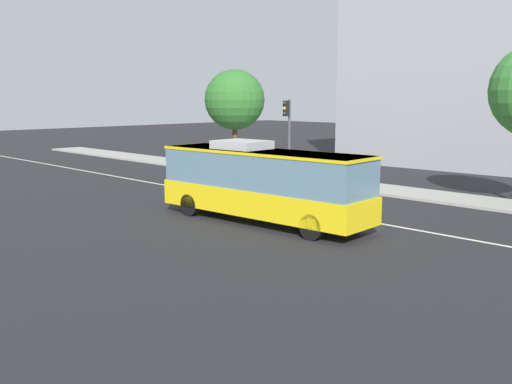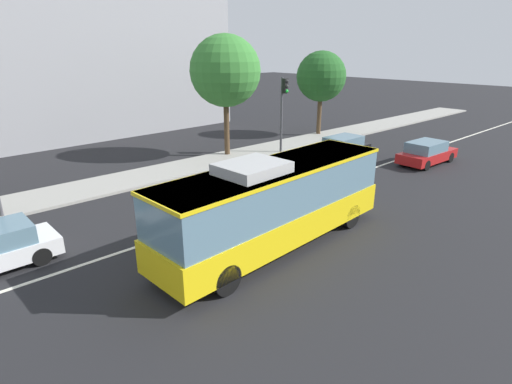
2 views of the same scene
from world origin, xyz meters
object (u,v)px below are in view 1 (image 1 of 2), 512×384
Objects in this scene: traffic_light_mid_block at (288,126)px; street_tree_kerbside_left at (235,100)px; sedan_white at (221,176)px; transit_bus at (262,181)px.

traffic_light_mid_block is 0.71× the size of street_tree_kerbside_left.
street_tree_kerbside_left is at bearing -50.22° from sedan_white.
street_tree_kerbside_left reaches higher than sedan_white.
transit_bus is at bearing -39.22° from street_tree_kerbside_left.
traffic_light_mid_block reaches higher than sedan_white.
transit_bus reaches higher than sedan_white.
sedan_white is (-8.38, 5.05, -1.09)m from transit_bus.
transit_bus is 12.06m from traffic_light_mid_block.
transit_bus is 1.38× the size of street_tree_kerbside_left.
transit_bus is at bearing 41.06° from traffic_light_mid_block.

